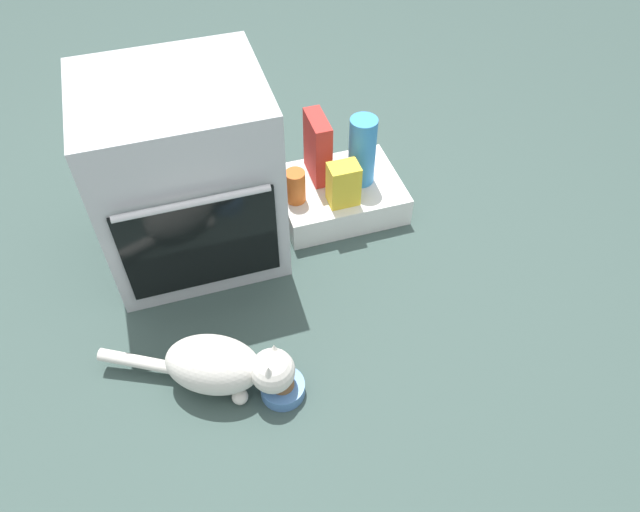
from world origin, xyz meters
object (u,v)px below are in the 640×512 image
Objects in this scene: cat at (224,366)px; pantry_cabinet at (339,195)px; snack_bag at (343,184)px; cereal_box at (318,148)px; water_bottle at (362,151)px; food_bowl at (283,387)px; oven at (185,175)px; sauce_jar at (295,186)px.

pantry_cabinet is at bearing 75.19° from cat.
cereal_box reaches higher than snack_bag.
pantry_cabinet is 0.82× the size of cat.
cereal_box is (-0.16, 0.09, -0.01)m from water_bottle.
pantry_cabinet reaches higher than food_bowl.
oven reaches higher than food_bowl.
pantry_cabinet is (0.61, 0.04, -0.30)m from oven.
food_bowl is 0.84m from snack_bag.
oven is 0.84m from food_bowl.
cat is 0.80m from sauce_jar.
food_bowl is 0.99m from cereal_box.
pantry_cabinet is at bearing 78.87° from snack_bag.
oven is 0.71m from water_bottle.
food_bowl is 0.49× the size of water_bottle.
water_bottle is 1.07× the size of cereal_box.
cat is at bearing -135.50° from water_bottle.
oven reaches higher than pantry_cabinet.
food_bowl is at bearing -114.03° from cereal_box.
cereal_box is (0.54, 0.13, -0.09)m from oven.
oven is at bearing -179.78° from sauce_jar.
cat is at bearing -135.12° from snack_bag.
water_bottle is at bearing 42.39° from snack_bag.
cat is 1.03m from water_bottle.
pantry_cabinet is 0.19m from snack_bag.
cat is at bearing -125.23° from cereal_box.
pantry_cabinet is at bearing 176.40° from water_bottle.
sauce_jar is (0.41, 0.00, -0.16)m from oven.
pantry_cabinet is 2.81× the size of snack_bag.
cat is 2.05× the size of water_bottle.
snack_bag is at bearing -101.13° from pantry_cabinet.
cereal_box reaches higher than pantry_cabinet.
cereal_box reaches higher than food_bowl.
cereal_box is at bearing 43.45° from sauce_jar.
snack_bag is (0.18, -0.07, 0.02)m from sauce_jar.
sauce_jar is at bearing 83.92° from cat.
water_bottle is (0.70, 0.04, -0.08)m from oven.
food_bowl is 1.05× the size of sauce_jar.
pantry_cabinet is 0.23m from cereal_box.
cat is at bearing -131.42° from pantry_cabinet.
snack_bag is (0.44, 0.69, 0.19)m from food_bowl.
oven is 0.61m from snack_bag.
oven is 4.06× the size of snack_bag.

